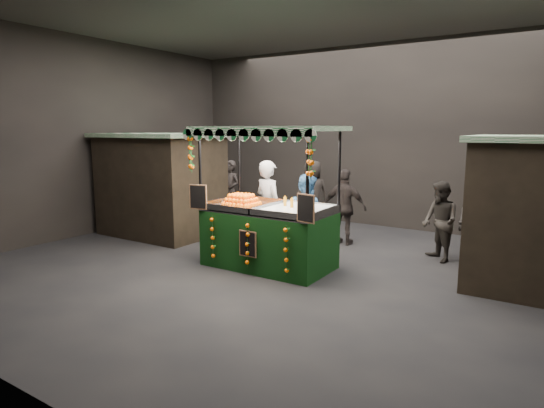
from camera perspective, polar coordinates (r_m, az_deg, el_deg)
The scene contains 12 objects.
ground at distance 8.90m, azimuth 1.91°, elevation -8.36°, with size 12.00×12.00×0.00m, color black.
market_hall at distance 8.51m, azimuth 2.04°, elevation 13.89°, with size 12.10×10.10×5.05m.
neighbour_stall_left at distance 12.13m, azimuth -13.65°, elevation 2.47°, with size 3.00×2.20×2.60m.
juice_stall at distance 8.95m, azimuth -0.50°, elevation -2.58°, with size 2.85×1.67×2.76m.
vendor_grey at distance 9.98m, azimuth -0.44°, elevation -0.38°, with size 0.86×0.69×2.04m.
vendor_blue at distance 9.60m, azimuth 4.25°, elevation -1.57°, with size 0.97×0.82×1.78m.
shopper_0 at distance 13.25m, azimuth -5.24°, elevation 1.53°, with size 0.72×0.52×1.82m.
shopper_1 at distance 9.99m, azimuth 20.22°, elevation -2.07°, with size 1.01×1.02×1.66m.
shopper_2 at distance 10.84m, azimuth 9.04°, elevation -0.39°, with size 1.07×0.49×1.79m.
shopper_3 at distance 10.67m, azimuth 24.76°, elevation -0.91°, with size 1.33×1.43×1.93m.
shopper_4 at distance 12.41m, azimuth 5.03°, elevation 1.15°, with size 1.08×1.08×1.89m.
shopper_5 at distance 11.25m, azimuth 27.91°, elevation -1.56°, with size 1.17×1.49×1.58m.
Camera 1 is at (4.35, -7.28, 2.71)m, focal length 30.16 mm.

